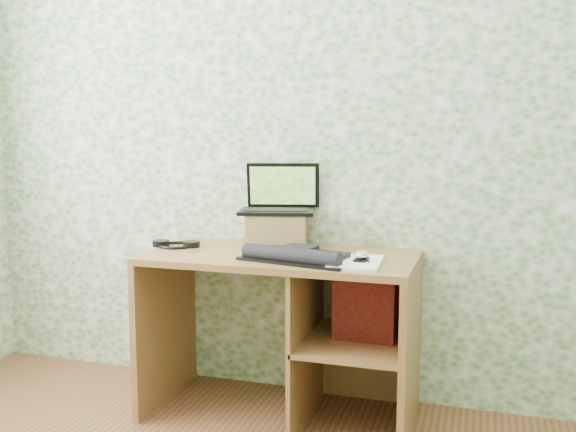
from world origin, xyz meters
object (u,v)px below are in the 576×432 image
(riser, at_px, (277,230))
(notepad, at_px, (356,262))
(keyboard, at_px, (295,255))
(laptop, at_px, (279,201))
(desk, at_px, (299,312))

(riser, bearing_deg, notepad, -30.65)
(riser, relative_size, notepad, 0.94)
(keyboard, bearing_deg, notepad, 14.17)
(riser, xyz_separation_m, laptop, (0.00, 0.04, 0.14))
(riser, xyz_separation_m, notepad, (0.43, -0.25, -0.08))
(desk, relative_size, notepad, 4.11)
(laptop, height_order, keyboard, laptop)
(laptop, bearing_deg, desk, -59.99)
(keyboard, bearing_deg, laptop, 131.10)
(desk, distance_m, notepad, 0.42)
(desk, distance_m, riser, 0.40)
(riser, distance_m, keyboard, 0.32)
(notepad, bearing_deg, laptop, 142.54)
(laptop, bearing_deg, keyboard, -73.99)
(riser, height_order, keyboard, riser)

